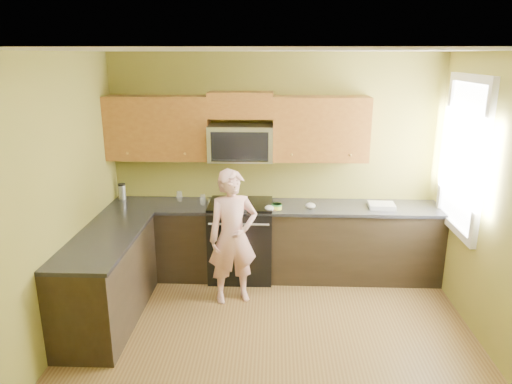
{
  "coord_description": "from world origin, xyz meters",
  "views": [
    {
      "loc": [
        -0.0,
        -3.7,
        2.68
      ],
      "look_at": [
        -0.2,
        1.3,
        1.2
      ],
      "focal_mm": 33.03,
      "sensor_mm": 36.0,
      "label": 1
    }
  ],
  "objects_px": {
    "woman": "(233,237)",
    "travel_mug": "(123,199)",
    "stove": "(241,240)",
    "frying_pan": "(239,210)",
    "microwave": "(241,160)",
    "butter_tub": "(277,209)"
  },
  "relations": [
    {
      "from": "woman",
      "to": "travel_mug",
      "type": "distance_m",
      "value": 1.67
    },
    {
      "from": "stove",
      "to": "frying_pan",
      "type": "bearing_deg",
      "value": -89.33
    },
    {
      "from": "woman",
      "to": "frying_pan",
      "type": "xyz_separation_m",
      "value": [
        0.05,
        0.35,
        0.2
      ]
    },
    {
      "from": "microwave",
      "to": "woman",
      "type": "xyz_separation_m",
      "value": [
        -0.04,
        -0.73,
        -0.7
      ]
    },
    {
      "from": "microwave",
      "to": "frying_pan",
      "type": "height_order",
      "value": "microwave"
    },
    {
      "from": "microwave",
      "to": "woman",
      "type": "bearing_deg",
      "value": -93.45
    },
    {
      "from": "stove",
      "to": "travel_mug",
      "type": "distance_m",
      "value": 1.58
    },
    {
      "from": "microwave",
      "to": "frying_pan",
      "type": "xyz_separation_m",
      "value": [
        0.0,
        -0.38,
        -0.5
      ]
    },
    {
      "from": "microwave",
      "to": "butter_tub",
      "type": "relative_size",
      "value": 6.32
    },
    {
      "from": "microwave",
      "to": "travel_mug",
      "type": "relative_size",
      "value": 3.77
    },
    {
      "from": "frying_pan",
      "to": "travel_mug",
      "type": "relative_size",
      "value": 2.35
    },
    {
      "from": "stove",
      "to": "woman",
      "type": "relative_size",
      "value": 0.63
    },
    {
      "from": "stove",
      "to": "woman",
      "type": "xyz_separation_m",
      "value": [
        -0.04,
        -0.6,
        0.28
      ]
    },
    {
      "from": "woman",
      "to": "stove",
      "type": "bearing_deg",
      "value": 68.17
    },
    {
      "from": "woman",
      "to": "travel_mug",
      "type": "bearing_deg",
      "value": 133.69
    },
    {
      "from": "frying_pan",
      "to": "butter_tub",
      "type": "xyz_separation_m",
      "value": [
        0.43,
        0.12,
        -0.03
      ]
    },
    {
      "from": "butter_tub",
      "to": "frying_pan",
      "type": "bearing_deg",
      "value": -164.66
    },
    {
      "from": "microwave",
      "to": "travel_mug",
      "type": "xyz_separation_m",
      "value": [
        -1.5,
        0.07,
        -0.53
      ]
    },
    {
      "from": "frying_pan",
      "to": "butter_tub",
      "type": "bearing_deg",
      "value": 26.87
    },
    {
      "from": "stove",
      "to": "frying_pan",
      "type": "relative_size",
      "value": 2.0
    },
    {
      "from": "woman",
      "to": "frying_pan",
      "type": "distance_m",
      "value": 0.4
    },
    {
      "from": "stove",
      "to": "microwave",
      "type": "relative_size",
      "value": 1.25
    }
  ]
}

